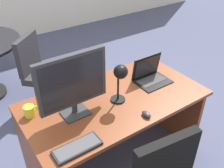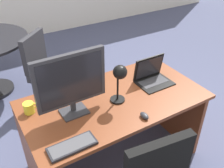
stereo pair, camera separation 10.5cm
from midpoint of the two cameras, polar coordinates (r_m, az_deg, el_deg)
ground at (r=3.63m, az=-11.19°, el=-0.59°), size 12.00×12.00×0.00m
desk at (r=2.27m, az=1.18°, el=-7.39°), size 1.51×0.81×0.75m
monitor at (r=1.79m, az=-7.61°, el=0.55°), size 0.53×0.16×0.50m
laptop at (r=2.31m, az=10.13°, el=2.22°), size 0.31×0.24×0.23m
keyboard at (r=1.69m, az=-7.19°, el=-13.76°), size 0.32×0.13×0.02m
mouse at (r=1.91m, az=8.90°, el=-7.11°), size 0.05×0.09×0.04m
desk_lamp at (r=1.91m, az=3.28°, el=1.65°), size 0.12×0.14×0.34m
coffee_mug at (r=2.00m, az=-16.80°, el=-5.19°), size 0.11×0.08×0.09m
meeting_chair_near at (r=3.16m, az=-12.89°, el=1.64°), size 0.65×0.66×0.90m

